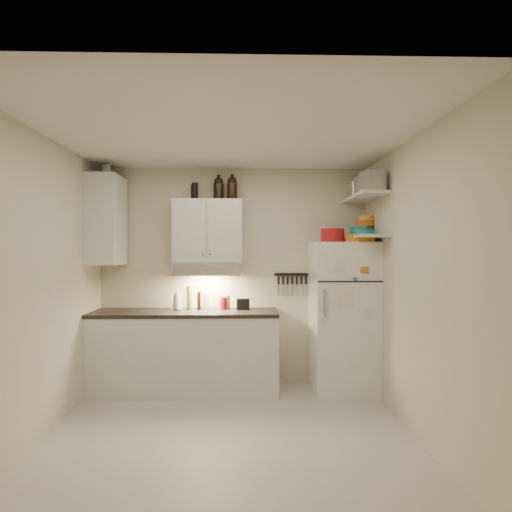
{
  "coord_description": "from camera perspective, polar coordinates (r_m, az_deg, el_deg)",
  "views": [
    {
      "loc": [
        0.12,
        -3.67,
        1.6
      ],
      "look_at": [
        0.25,
        0.9,
        1.55
      ],
      "focal_mm": 30.0,
      "sensor_mm": 36.0,
      "label": 1
    }
  ],
  "objects": [
    {
      "name": "ceiling",
      "position": [
        3.81,
        -3.52,
        15.98
      ],
      "size": [
        3.2,
        3.0,
        0.02
      ],
      "primitive_type": "cube",
      "color": "silver",
      "rests_on": "ground"
    },
    {
      "name": "floor",
      "position": [
        4.01,
        -3.5,
        -23.03
      ],
      "size": [
        3.2,
        3.0,
        0.02
      ],
      "primitive_type": "cube",
      "color": "beige",
      "rests_on": "ground"
    },
    {
      "name": "thermos_a",
      "position": [
        5.13,
        -8.14,
        8.49
      ],
      "size": [
        0.09,
        0.09,
        0.21
      ],
      "primitive_type": "cylinder",
      "rotation": [
        0.0,
        0.0,
        -0.31
      ],
      "color": "black",
      "rests_on": "upper_cabinet"
    },
    {
      "name": "caddy",
      "position": [
        5.01,
        -1.73,
        -6.43
      ],
      "size": [
        0.15,
        0.11,
        0.13
      ],
      "primitive_type": "cube",
      "rotation": [
        0.0,
        0.0,
        -0.01
      ],
      "color": "black",
      "rests_on": "countertop"
    },
    {
      "name": "book_stack",
      "position": [
        4.81,
        13.69,
        2.32
      ],
      "size": [
        0.28,
        0.32,
        0.09
      ],
      "primitive_type": "cube",
      "rotation": [
        0.0,
        0.0,
        0.35
      ],
      "color": "#C17318",
      "rests_on": "fridge"
    },
    {
      "name": "pepper_mill",
      "position": [
        5.05,
        -3.79,
        -6.19
      ],
      "size": [
        0.06,
        0.06,
        0.16
      ],
      "primitive_type": "cylinder",
      "rotation": [
        0.0,
        0.0,
        -0.17
      ],
      "color": "brown",
      "rests_on": "countertop"
    },
    {
      "name": "tin_b",
      "position": [
        4.59,
        15.23,
        9.59
      ],
      "size": [
        0.24,
        0.24,
        0.2
      ],
      "primitive_type": "cube",
      "rotation": [
        0.0,
        0.0,
        0.24
      ],
      "color": "#AAAAAD",
      "rests_on": "shelf_hi"
    },
    {
      "name": "spice_jar",
      "position": [
        4.99,
        12.95,
        2.33
      ],
      "size": [
        0.06,
        0.06,
        0.1
      ],
      "primitive_type": "cylinder",
      "rotation": [
        0.0,
        0.0,
        -0.01
      ],
      "color": "silver",
      "rests_on": "fridge"
    },
    {
      "name": "oil_bottle",
      "position": [
        5.03,
        -8.93,
        -5.56
      ],
      "size": [
        0.07,
        0.07,
        0.28
      ],
      "primitive_type": "cylinder",
      "rotation": [
        0.0,
        0.0,
        0.34
      ],
      "color": "#616719",
      "rests_on": "countertop"
    },
    {
      "name": "knife_strip",
      "position": [
        5.2,
        4.79,
        -2.46
      ],
      "size": [
        0.42,
        0.02,
        0.03
      ],
      "primitive_type": "cube",
      "color": "black",
      "rests_on": "back_wall"
    },
    {
      "name": "tin_a",
      "position": [
        4.9,
        14.36,
        8.99
      ],
      "size": [
        0.22,
        0.2,
        0.2
      ],
      "primitive_type": "cube",
      "rotation": [
        0.0,
        0.0,
        0.09
      ],
      "color": "#AAAAAD",
      "rests_on": "shelf_hi"
    },
    {
      "name": "clear_bottle",
      "position": [
        5.03,
        -6.7,
        -6.04
      ],
      "size": [
        0.08,
        0.08,
        0.19
      ],
      "primitive_type": "cylinder",
      "rotation": [
        0.0,
        0.0,
        0.39
      ],
      "color": "silver",
      "rests_on": "countertop"
    },
    {
      "name": "side_jar",
      "position": [
        5.26,
        -19.38,
        10.66
      ],
      "size": [
        0.13,
        0.13,
        0.14
      ],
      "primitive_type": "cylinder",
      "rotation": [
        0.0,
        0.0,
        0.31
      ],
      "color": "silver",
      "rests_on": "side_cabinet"
    },
    {
      "name": "vinegar_bottle",
      "position": [
        5.03,
        -7.6,
        -5.93
      ],
      "size": [
        0.05,
        0.05,
        0.21
      ],
      "primitive_type": "cylinder",
      "rotation": [
        0.0,
        0.0,
        -0.16
      ],
      "color": "black",
      "rests_on": "countertop"
    },
    {
      "name": "back_wall",
      "position": [
        5.19,
        -2.95,
        -2.68
      ],
      "size": [
        3.2,
        0.02,
        2.6
      ],
      "primitive_type": "cube",
      "color": "beige",
      "rests_on": "ground"
    },
    {
      "name": "right_wall",
      "position": [
        3.97,
        20.43,
        -3.75
      ],
      "size": [
        0.02,
        3.0,
        2.6
      ],
      "primitive_type": "cube",
      "color": "beige",
      "rests_on": "ground"
    },
    {
      "name": "shelf_lo",
      "position": [
        4.88,
        14.19,
        2.48
      ],
      "size": [
        0.3,
        0.95,
        0.03
      ],
      "primitive_type": "cube",
      "color": "silver",
      "rests_on": "right_wall"
    },
    {
      "name": "soap_bottle",
      "position": [
        5.03,
        -10.44,
        -5.48
      ],
      "size": [
        0.11,
        0.11,
        0.29
      ],
      "primitive_type": "imported",
      "rotation": [
        0.0,
        0.0,
        0.01
      ],
      "color": "silver",
      "rests_on": "countertop"
    },
    {
      "name": "side_cabinet",
      "position": [
        5.13,
        -19.33,
        4.5
      ],
      "size": [
        0.33,
        0.55,
        1.0
      ],
      "primitive_type": "cube",
      "color": "silver",
      "rests_on": "left_wall"
    },
    {
      "name": "thermos_b",
      "position": [
        5.15,
        -8.31,
        8.37
      ],
      "size": [
        0.08,
        0.08,
        0.19
      ],
      "primitive_type": "cylinder",
      "rotation": [
        0.0,
        0.0,
        -0.3
      ],
      "color": "black",
      "rests_on": "upper_cabinet"
    },
    {
      "name": "bowl_orange",
      "position": [
        5.1,
        14.46,
        4.19
      ],
      "size": [
        0.22,
        0.22,
        0.07
      ],
      "primitive_type": "cylinder",
      "color": "#D55014",
      "rests_on": "bowl_teal"
    },
    {
      "name": "plates",
      "position": [
        4.84,
        14.21,
        3.02
      ],
      "size": [
        0.25,
        0.25,
        0.06
      ],
      "primitive_type": "cylinder",
      "rotation": [
        0.0,
        0.0,
        0.06
      ],
      "color": "teal",
      "rests_on": "shelf_lo"
    },
    {
      "name": "growler_a",
      "position": [
        5.13,
        -5.01,
        8.94
      ],
      "size": [
        0.16,
        0.16,
        0.28
      ],
      "primitive_type": null,
      "rotation": [
        0.0,
        0.0,
        0.39
      ],
      "color": "black",
      "rests_on": "upper_cabinet"
    },
    {
      "name": "range_hood",
      "position": [
        4.97,
        -6.48,
        -1.8
      ],
      "size": [
        0.76,
        0.46,
        0.12
      ],
      "primitive_type": "cube",
      "color": "silver",
      "rests_on": "back_wall"
    },
    {
      "name": "countertop",
      "position": [
        4.97,
        -9.44,
        -7.48
      ],
      "size": [
        2.1,
        0.62,
        0.04
      ],
      "primitive_type": "cube",
      "color": "black",
      "rests_on": "base_cabinet"
    },
    {
      "name": "base_cabinet",
      "position": [
        5.06,
        -9.43,
        -12.65
      ],
      "size": [
        2.1,
        0.6,
        0.88
      ],
      "primitive_type": "cube",
      "color": "silver",
      "rests_on": "floor"
    },
    {
      "name": "shelf_hi",
      "position": [
        4.92,
        14.2,
        7.61
      ],
      "size": [
        0.3,
        0.95,
        0.03
      ],
      "primitive_type": "cube",
      "color": "silver",
      "rests_on": "right_wall"
    },
    {
      "name": "stock_pot",
      "position": [
        5.28,
        13.61,
        8.41
      ],
      "size": [
        0.34,
        0.34,
        0.2
      ],
      "primitive_type": "cylinder",
      "rotation": [
        0.0,
        0.0,
        0.23
      ],
      "color": "silver",
      "rests_on": "shelf_hi"
    },
    {
      "name": "bowl_teal",
      "position": [
        5.12,
        13.9,
        3.18
      ],
      "size": [
        0.28,
        0.28,
        0.11
      ],
      "primitive_type": "cylinder",
      "color": "teal",
      "rests_on": "shelf_lo"
    },
    {
      "name": "upper_cabinet",
      "position": [
        5.03,
        -6.42,
        3.19
      ],
      "size": [
        0.8,
        0.33,
        0.75
      ],
      "primitive_type": "cube",
      "color": "silver",
      "rests_on": "back_wall"
    },
    {
      "name": "dutch_oven",
      "position": [
        4.92,
        10.17,
        2.69
      ],
      "size": [
        0.35,
        0.35,
        0.16
      ],
      "primitive_type": "cylinder",
      "rotation": [
        0.0,
        0.0,
        -0.38
      ],
      "color": "#A1121A",
      "rests_on": "fridge"
    },
    {
      "name": "growler_b",
      "position": [
        5.09,
        -3.2,
        9.01
      ],
      "size": [
        0.15,
        0.15,
        0.28
      ],
      "primitive_type": null,
      "rotation": [
        0.0,
        0.0,
        -0.35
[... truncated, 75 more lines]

